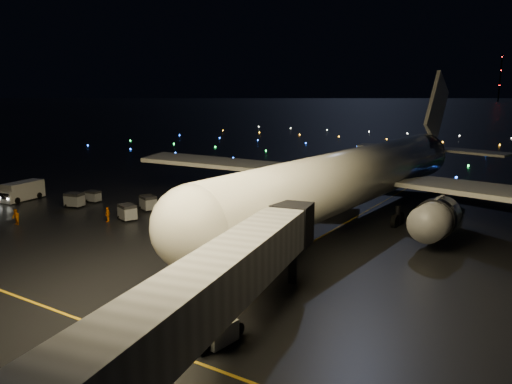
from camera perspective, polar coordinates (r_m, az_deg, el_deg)
ground at (r=331.92m, az=26.93°, el=7.68°), size 2000.00×2000.00×0.00m
lane_centre at (r=51.95m, az=6.80°, el=-5.48°), size 0.25×80.00×0.02m
airliner at (r=60.72m, az=12.86°, el=5.50°), size 67.59×64.60×18.11m
pushback_tug at (r=32.22m, az=-6.14°, el=-14.55°), size 4.43×2.69×2.00m
belt_loader at (r=48.72m, az=-4.65°, el=-4.44°), size 7.30×2.13×3.52m
service_truck at (r=77.28m, az=-25.05°, el=0.13°), size 3.25×7.38×2.63m
crew_b at (r=63.26m, az=-25.75°, el=-2.61°), size 0.97×0.78×1.87m
crew_c at (r=61.07m, az=-16.59°, el=-2.46°), size 0.80×1.10×1.74m
safety_cone_0 at (r=57.58m, az=-4.51°, el=-3.47°), size 0.52×0.52×0.53m
safety_cone_1 at (r=58.79m, az=4.49°, el=-3.18°), size 0.53×0.53×0.48m
safety_cone_2 at (r=60.45m, az=-1.46°, el=-2.73°), size 0.50×0.50×0.50m
safety_cone_3 at (r=81.53m, az=-6.48°, el=0.94°), size 0.55×0.55×0.51m
radio_mast at (r=775.72m, az=26.13°, el=11.62°), size 1.80×1.80×64.00m
taxiway_lights at (r=140.72m, az=18.66°, el=4.82°), size 164.00×92.00×0.36m
baggage_cart_0 at (r=65.49m, az=-12.23°, el=-1.25°), size 2.66×2.31×1.89m
baggage_cart_1 at (r=61.06m, az=-14.50°, el=-2.27°), size 2.64×2.25×1.90m
baggage_cart_2 at (r=69.95m, az=-20.05°, el=-0.88°), size 2.51×1.99×1.90m
baggage_cart_3 at (r=72.35m, az=-18.09°, el=-0.49°), size 1.92×1.40×1.56m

